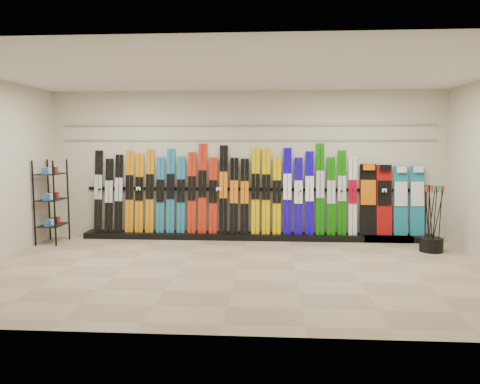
{
  "coord_description": "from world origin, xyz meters",
  "views": [
    {
      "loc": [
        0.51,
        -7.06,
        1.96
      ],
      "look_at": [
        -0.02,
        1.0,
        1.1
      ],
      "focal_mm": 35.0,
      "sensor_mm": 36.0,
      "label": 1
    }
  ],
  "objects": [
    {
      "name": "accessory_rack",
      "position": [
        -3.75,
        1.7,
        0.81
      ],
      "size": [
        0.4,
        0.6,
        1.62
      ],
      "primitive_type": "cube",
      "color": "black",
      "rests_on": "floor"
    },
    {
      "name": "skis",
      "position": [
        -0.44,
        2.34,
        0.94
      ],
      "size": [
        5.37,
        0.27,
        1.82
      ],
      "color": "black",
      "rests_on": "ski_rack_base"
    },
    {
      "name": "slatwall_rail_1",
      "position": [
        0.0,
        2.48,
        2.3
      ],
      "size": [
        7.6,
        0.02,
        0.03
      ],
      "primitive_type": "cube",
      "color": "gray",
      "rests_on": "back_wall"
    },
    {
      "name": "ski_poles",
      "position": [
        3.39,
        1.43,
        0.61
      ],
      "size": [
        0.32,
        0.32,
        1.18
      ],
      "color": "black",
      "rests_on": "pole_bin"
    },
    {
      "name": "floor",
      "position": [
        0.0,
        0.0,
        0.0
      ],
      "size": [
        8.0,
        8.0,
        0.0
      ],
      "primitive_type": "plane",
      "color": "tan",
      "rests_on": "ground"
    },
    {
      "name": "ski_rack_base",
      "position": [
        0.22,
        2.28,
        0.06
      ],
      "size": [
        8.0,
        0.4,
        0.12
      ],
      "primitive_type": "cube",
      "color": "black",
      "rests_on": "floor"
    },
    {
      "name": "pole_bin",
      "position": [
        3.4,
        1.41,
        0.12
      ],
      "size": [
        0.41,
        0.41,
        0.25
      ],
      "primitive_type": "cylinder",
      "color": "black",
      "rests_on": "floor"
    },
    {
      "name": "snowboards",
      "position": [
        2.9,
        2.35,
        0.81
      ],
      "size": [
        1.26,
        0.22,
        1.41
      ],
      "color": "black",
      "rests_on": "ski_rack_base"
    },
    {
      "name": "ceiling",
      "position": [
        0.0,
        0.0,
        3.0
      ],
      "size": [
        8.0,
        8.0,
        0.0
      ],
      "primitive_type": "plane",
      "rotation": [
        3.14,
        0.0,
        0.0
      ],
      "color": "silver",
      "rests_on": "back_wall"
    },
    {
      "name": "back_wall",
      "position": [
        0.0,
        2.5,
        1.5
      ],
      "size": [
        8.0,
        0.0,
        8.0
      ],
      "primitive_type": "plane",
      "rotation": [
        1.57,
        0.0,
        0.0
      ],
      "color": "beige",
      "rests_on": "floor"
    },
    {
      "name": "slatwall_rail_0",
      "position": [
        0.0,
        2.48,
        2.0
      ],
      "size": [
        7.6,
        0.02,
        0.03
      ],
      "primitive_type": "cube",
      "color": "gray",
      "rests_on": "back_wall"
    }
  ]
}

